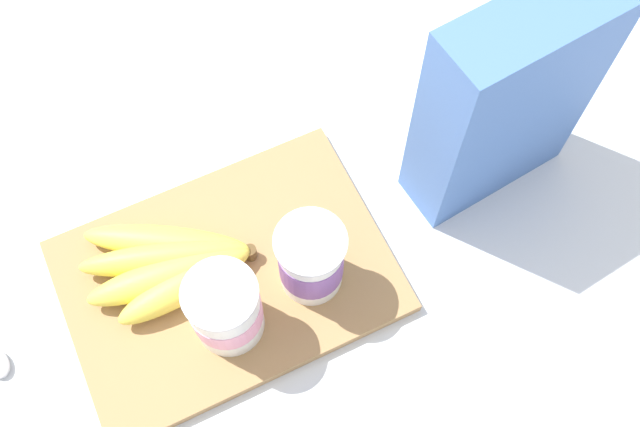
# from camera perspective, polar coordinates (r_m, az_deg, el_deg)

# --- Properties ---
(ground_plane) EXTENTS (2.40, 2.40, 0.00)m
(ground_plane) POSITION_cam_1_polar(r_m,az_deg,el_deg) (0.80, -7.28, -5.11)
(ground_plane) COLOR silver
(cutting_board) EXTENTS (0.35, 0.25, 0.01)m
(cutting_board) POSITION_cam_1_polar(r_m,az_deg,el_deg) (0.80, -7.34, -4.93)
(cutting_board) COLOR #A37A4C
(cutting_board) RESTS_ON ground_plane
(cereal_box) EXTENTS (0.19, 0.09, 0.27)m
(cereal_box) POSITION_cam_1_polar(r_m,az_deg,el_deg) (0.77, 14.26, 8.58)
(cereal_box) COLOR #4770B7
(cereal_box) RESTS_ON ground_plane
(yogurt_cup_front) EXTENTS (0.07, 0.07, 0.10)m
(yogurt_cup_front) POSITION_cam_1_polar(r_m,az_deg,el_deg) (0.74, -0.72, -3.68)
(yogurt_cup_front) COLOR white
(yogurt_cup_front) RESTS_ON cutting_board
(yogurt_cup_back) EXTENTS (0.07, 0.07, 0.10)m
(yogurt_cup_back) POSITION_cam_1_polar(r_m,az_deg,el_deg) (0.72, -7.49, -7.51)
(yogurt_cup_back) COLOR white
(yogurt_cup_back) RESTS_ON cutting_board
(banana_bunch) EXTENTS (0.19, 0.14, 0.04)m
(banana_bunch) POSITION_cam_1_polar(r_m,az_deg,el_deg) (0.78, -11.66, -4.01)
(banana_bunch) COLOR yellow
(banana_bunch) RESTS_ON cutting_board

